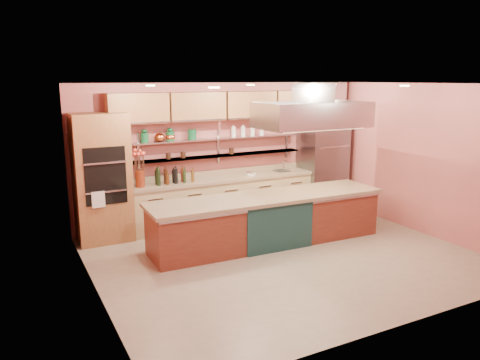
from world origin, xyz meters
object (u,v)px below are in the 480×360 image
copper_kettle (159,137)px  green_canister (192,134)px  island (267,220)px  flower_vase (140,179)px  refrigerator (322,162)px  kitchen_scale (250,173)px

copper_kettle → green_canister: green_canister is taller
island → copper_kettle: size_ratio=21.13×
flower_vase → island: bearing=-38.1°
island → flower_vase: bearing=143.6°
refrigerator → island: (-2.27, -1.45, -0.61)m
refrigerator → green_canister: refrigerator is taller
refrigerator → copper_kettle: size_ratio=10.60×
island → kitchen_scale: bearing=75.0°
refrigerator → kitchen_scale: bearing=179.7°
green_canister → copper_kettle: bearing=180.0°
refrigerator → island: refrigerator is taller
kitchen_scale → green_canister: (-1.17, 0.22, 0.83)m
copper_kettle → island: bearing=-50.3°
green_canister → kitchen_scale: bearing=-10.6°
flower_vase → refrigerator: bearing=-0.1°
island → green_canister: 2.29m
refrigerator → copper_kettle: refrigerator is taller
refrigerator → flower_vase: 4.13m
refrigerator → kitchen_scale: size_ratio=12.04×
island → green_canister: bearing=115.3°
kitchen_scale → green_canister: bearing=-168.8°
island → flower_vase: flower_vase is taller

